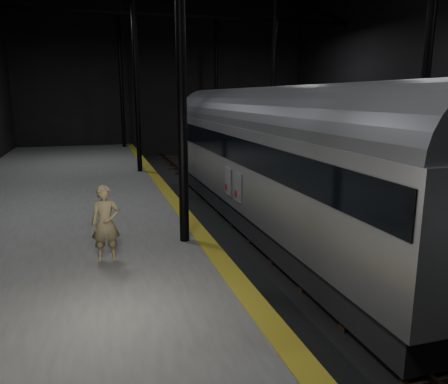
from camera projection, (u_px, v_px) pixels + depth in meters
name	position (u px, v px, depth m)	size (l,w,h in m)	color
ground	(259.00, 224.00, 17.22)	(44.00, 44.00, 0.00)	black
platform_left	(56.00, 228.00, 15.03)	(9.00, 43.80, 1.00)	#50504E
platform_right	(419.00, 199.00, 19.20)	(9.00, 43.80, 1.00)	#50504E
tactile_strip	(178.00, 205.00, 16.11)	(0.50, 43.80, 0.01)	olive
track	(260.00, 222.00, 17.21)	(2.40, 43.00, 0.24)	#3F3328
train	(267.00, 154.00, 16.03)	(2.89, 19.29, 5.16)	#9D9FA4
woman	(106.00, 223.00, 10.55)	(0.68, 0.45, 1.87)	#97875C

